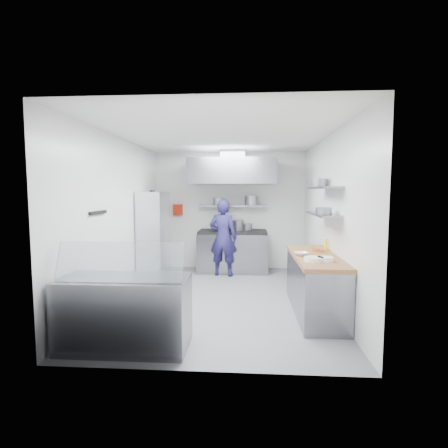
# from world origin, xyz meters

# --- Properties ---
(floor) EXTENTS (5.00, 5.00, 0.00)m
(floor) POSITION_xyz_m (0.00, 0.00, 0.00)
(floor) COLOR slate
(floor) RESTS_ON ground
(ceiling) EXTENTS (5.00, 5.00, 0.00)m
(ceiling) POSITION_xyz_m (0.00, 0.00, 2.80)
(ceiling) COLOR silver
(ceiling) RESTS_ON wall_back
(wall_back) EXTENTS (3.60, 2.80, 0.02)m
(wall_back) POSITION_xyz_m (0.00, 2.50, 1.40)
(wall_back) COLOR white
(wall_back) RESTS_ON floor
(wall_front) EXTENTS (3.60, 2.80, 0.02)m
(wall_front) POSITION_xyz_m (0.00, -2.50, 1.40)
(wall_front) COLOR white
(wall_front) RESTS_ON floor
(wall_left) EXTENTS (2.80, 5.00, 0.02)m
(wall_left) POSITION_xyz_m (-1.80, 0.00, 1.40)
(wall_left) COLOR white
(wall_left) RESTS_ON floor
(wall_right) EXTENTS (2.80, 5.00, 0.02)m
(wall_right) POSITION_xyz_m (1.80, 0.00, 1.40)
(wall_right) COLOR white
(wall_right) RESTS_ON floor
(gas_range) EXTENTS (1.60, 0.80, 0.90)m
(gas_range) POSITION_xyz_m (0.10, 2.10, 0.45)
(gas_range) COLOR gray
(gas_range) RESTS_ON floor
(cooktop) EXTENTS (1.57, 0.78, 0.06)m
(cooktop) POSITION_xyz_m (0.10, 2.10, 0.93)
(cooktop) COLOR black
(cooktop) RESTS_ON gas_range
(stock_pot_left) EXTENTS (0.29, 0.29, 0.20)m
(stock_pot_left) POSITION_xyz_m (-0.26, 2.27, 1.06)
(stock_pot_left) COLOR slate
(stock_pot_left) RESTS_ON cooktop
(stock_pot_mid) EXTENTS (0.30, 0.30, 0.24)m
(stock_pot_mid) POSITION_xyz_m (0.20, 2.15, 1.08)
(stock_pot_mid) COLOR slate
(stock_pot_mid) RESTS_ON cooktop
(stock_pot_right) EXTENTS (0.25, 0.25, 0.16)m
(stock_pot_right) POSITION_xyz_m (0.43, 2.16, 1.04)
(stock_pot_right) COLOR slate
(stock_pot_right) RESTS_ON cooktop
(over_range_shelf) EXTENTS (1.60, 0.30, 0.04)m
(over_range_shelf) POSITION_xyz_m (0.10, 2.34, 1.52)
(over_range_shelf) COLOR gray
(over_range_shelf) RESTS_ON wall_back
(shelf_pot_a) EXTENTS (0.27, 0.27, 0.18)m
(shelf_pot_a) POSITION_xyz_m (-0.23, 2.10, 1.63)
(shelf_pot_a) COLOR slate
(shelf_pot_a) RESTS_ON over_range_shelf
(shelf_pot_b) EXTENTS (0.31, 0.31, 0.22)m
(shelf_pot_b) POSITION_xyz_m (0.53, 2.16, 1.65)
(shelf_pot_b) COLOR slate
(shelf_pot_b) RESTS_ON over_range_shelf
(extractor_hood) EXTENTS (1.90, 1.15, 0.55)m
(extractor_hood) POSITION_xyz_m (0.10, 1.93, 2.30)
(extractor_hood) COLOR gray
(extractor_hood) RESTS_ON wall_back
(hood_duct) EXTENTS (0.55, 0.55, 0.24)m
(hood_duct) POSITION_xyz_m (0.10, 2.15, 2.68)
(hood_duct) COLOR slate
(hood_duct) RESTS_ON extractor_hood
(red_firebox) EXTENTS (0.22, 0.10, 0.26)m
(red_firebox) POSITION_xyz_m (-1.25, 2.44, 1.42)
(red_firebox) COLOR #A9200D
(red_firebox) RESTS_ON wall_back
(chef) EXTENTS (0.68, 0.51, 1.70)m
(chef) POSITION_xyz_m (-0.09, 1.66, 0.85)
(chef) COLOR #1E1A4E
(chef) RESTS_ON floor
(wire_rack) EXTENTS (0.50, 0.90, 1.85)m
(wire_rack) POSITION_xyz_m (-1.53, 1.24, 0.93)
(wire_rack) COLOR silver
(wire_rack) RESTS_ON floor
(rack_bin_a) EXTENTS (0.16, 0.20, 0.18)m
(rack_bin_a) POSITION_xyz_m (-1.53, 1.02, 0.80)
(rack_bin_a) COLOR white
(rack_bin_a) RESTS_ON wire_rack
(rack_bin_b) EXTENTS (0.13, 0.17, 0.15)m
(rack_bin_b) POSITION_xyz_m (-1.53, 1.31, 1.30)
(rack_bin_b) COLOR yellow
(rack_bin_b) RESTS_ON wire_rack
(rack_jar) EXTENTS (0.12, 0.12, 0.18)m
(rack_jar) POSITION_xyz_m (-1.48, 1.03, 1.80)
(rack_jar) COLOR black
(rack_jar) RESTS_ON wire_rack
(knife_strip) EXTENTS (0.04, 0.55, 0.05)m
(knife_strip) POSITION_xyz_m (-1.78, -0.90, 1.55)
(knife_strip) COLOR black
(knife_strip) RESTS_ON wall_left
(prep_counter_base) EXTENTS (0.62, 2.00, 0.84)m
(prep_counter_base) POSITION_xyz_m (1.48, -0.60, 0.42)
(prep_counter_base) COLOR gray
(prep_counter_base) RESTS_ON floor
(prep_counter_top) EXTENTS (0.65, 2.04, 0.06)m
(prep_counter_top) POSITION_xyz_m (1.48, -0.60, 0.87)
(prep_counter_top) COLOR #935E3C
(prep_counter_top) RESTS_ON prep_counter_base
(plate_stack_a) EXTENTS (0.27, 0.27, 0.06)m
(plate_stack_a) POSITION_xyz_m (1.36, -1.11, 0.93)
(plate_stack_a) COLOR white
(plate_stack_a) RESTS_ON prep_counter_top
(plate_stack_b) EXTENTS (0.22, 0.22, 0.06)m
(plate_stack_b) POSITION_xyz_m (1.52, -1.09, 0.93)
(plate_stack_b) COLOR white
(plate_stack_b) RESTS_ON prep_counter_top
(copper_pan) EXTENTS (0.18, 0.18, 0.06)m
(copper_pan) POSITION_xyz_m (1.58, -0.30, 0.93)
(copper_pan) COLOR #D27D3B
(copper_pan) RESTS_ON prep_counter_top
(squeeze_bottle) EXTENTS (0.06, 0.06, 0.18)m
(squeeze_bottle) POSITION_xyz_m (1.74, -0.10, 0.99)
(squeeze_bottle) COLOR yellow
(squeeze_bottle) RESTS_ON prep_counter_top
(mixing_bowl) EXTENTS (0.25, 0.25, 0.05)m
(mixing_bowl) POSITION_xyz_m (1.26, -0.67, 0.93)
(mixing_bowl) COLOR white
(mixing_bowl) RESTS_ON prep_counter_top
(wall_shelf_lower) EXTENTS (0.30, 1.30, 0.04)m
(wall_shelf_lower) POSITION_xyz_m (1.64, -0.30, 1.50)
(wall_shelf_lower) COLOR gray
(wall_shelf_lower) RESTS_ON wall_right
(wall_shelf_upper) EXTENTS (0.30, 1.30, 0.04)m
(wall_shelf_upper) POSITION_xyz_m (1.64, -0.30, 1.92)
(wall_shelf_upper) COLOR gray
(wall_shelf_upper) RESTS_ON wall_right
(shelf_pot_c) EXTENTS (0.24, 0.24, 0.10)m
(shelf_pot_c) POSITION_xyz_m (1.59, -0.58, 1.57)
(shelf_pot_c) COLOR slate
(shelf_pot_c) RESTS_ON wall_shelf_lower
(shelf_pot_d) EXTENTS (0.27, 0.27, 0.14)m
(shelf_pot_d) POSITION_xyz_m (1.64, 0.05, 2.01)
(shelf_pot_d) COLOR slate
(shelf_pot_d) RESTS_ON wall_shelf_upper
(display_case) EXTENTS (1.50, 0.70, 0.85)m
(display_case) POSITION_xyz_m (-1.00, -2.00, 0.42)
(display_case) COLOR gray
(display_case) RESTS_ON floor
(display_glass) EXTENTS (1.47, 0.19, 0.42)m
(display_glass) POSITION_xyz_m (-1.00, -2.12, 1.07)
(display_glass) COLOR silver
(display_glass) RESTS_ON display_case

